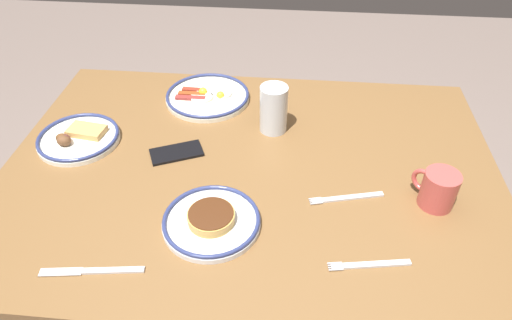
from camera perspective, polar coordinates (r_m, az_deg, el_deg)
ground_plane at (r=1.83m, az=-0.54°, el=-18.97°), size 6.00×6.00×0.00m
dining_table at (r=1.31m, az=-0.72°, el=-3.67°), size 1.34×0.98×0.75m
plate_near_main at (r=1.53m, az=-6.02°, el=7.85°), size 0.27×0.27×0.04m
plate_center_pancakes at (r=1.43m, az=-21.13°, el=2.59°), size 0.23×0.23×0.04m
plate_far_companion at (r=1.10m, az=-5.54°, el=-7.46°), size 0.23×0.23×0.04m
coffee_mug at (r=1.20m, az=21.61°, el=-3.31°), size 0.10×0.10×0.10m
drinking_glass at (r=1.36m, az=2.18°, el=6.07°), size 0.08×0.08×0.14m
cell_phone at (r=1.31m, az=-9.82°, el=0.91°), size 0.16×0.12×0.01m
fork_near at (r=1.18m, az=11.08°, el=-4.62°), size 0.19×0.06×0.01m
fork_far at (r=1.05m, az=13.81°, el=-12.47°), size 0.18×0.05×0.01m
butter_knife at (r=1.07m, az=-19.64°, el=-12.81°), size 0.22×0.05×0.01m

